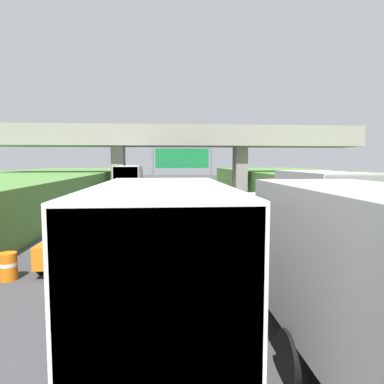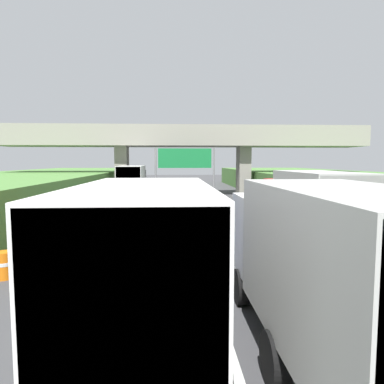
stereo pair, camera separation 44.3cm
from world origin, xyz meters
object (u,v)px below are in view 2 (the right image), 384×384
Objects in this scene: truck_blue at (148,255)px; construction_barrel_3 at (78,221)px; overhead_highway_sign at (185,162)px; truck_white at (324,265)px; car_orange at (72,240)px; construction_barrel_4 at (96,210)px; construction_barrel_2 at (55,237)px; truck_red at (310,206)px; construction_barrel_5 at (108,203)px; truck_black at (133,181)px; construction_barrel_1 at (4,265)px.

construction_barrel_3 is at bearing 111.23° from truck_blue.
overhead_highway_sign is 0.81× the size of truck_blue.
car_orange is at bearing 133.55° from truck_white.
construction_barrel_4 is at bearing 114.55° from truck_white.
construction_barrel_4 is (-0.01, 8.41, 0.00)m from construction_barrel_2.
car_orange is (-6.69, 7.03, -1.08)m from truck_white.
truck_red is 17.74m from construction_barrel_5.
truck_blue reaches higher than car_orange.
car_orange is at bearing -76.40° from construction_barrel_3.
truck_black and truck_red have the same top height.
truck_white reaches higher than car_orange.
truck_blue reaches higher than construction_barrel_1.
construction_barrel_2 and construction_barrel_4 have the same top height.
construction_barrel_5 is at bearing 89.86° from construction_barrel_2.
car_orange is at bearing -89.56° from truck_black.
construction_barrel_1 is 1.00× the size of construction_barrel_3.
construction_barrel_1 is 1.00× the size of construction_barrel_5.
construction_barrel_3 is at bearing 121.28° from truck_white.
truck_red is at bearing 49.55° from truck_blue.
construction_barrel_3 is (-11.46, 5.20, -1.47)m from truck_red.
construction_barrel_2 is at bearing -89.91° from construction_barrel_4.
truck_black is 8.11× the size of construction_barrel_1.
overhead_highway_sign is at bearing 104.30° from truck_red.
truck_black reaches higher than construction_barrel_3.
construction_barrel_2 is at bearing -93.87° from truck_black.
overhead_highway_sign is 6.53× the size of construction_barrel_1.
overhead_highway_sign is 5.64m from truck_black.
construction_barrel_4 is (0.14, 4.20, 0.00)m from construction_barrel_3.
construction_barrel_1 is (-1.68, -1.80, -0.40)m from car_orange.
truck_black is 19.06m from construction_barrel_2.
construction_barrel_1 and construction_barrel_4 have the same top height.
truck_black is 27.79m from truck_blue.
truck_red reaches higher than construction_barrel_2.
car_orange is at bearing 46.97° from construction_barrel_1.
construction_barrel_5 is at bearing 95.40° from car_orange.
truck_white is (1.65, -27.36, -1.91)m from overhead_highway_sign.
truck_red is at bearing -5.04° from construction_barrel_2.
truck_white is 1.00× the size of truck_red.
truck_black is 1.78× the size of car_orange.
car_orange is 10.91m from construction_barrel_4.
truck_blue is 6.87m from construction_barrel_1.
truck_white is at bearing -86.55° from overhead_highway_sign.
overhead_highway_sign is at bearing -11.24° from truck_black.
construction_barrel_1 is at bearing -90.91° from construction_barrel_5.
construction_barrel_2 is at bearing -109.89° from overhead_highway_sign.
construction_barrel_2 is (0.24, 4.20, 0.00)m from construction_barrel_1.
truck_blue and truck_red have the same top height.
construction_barrel_1 and construction_barrel_2 have the same top height.
car_orange is at bearing -82.30° from construction_barrel_4.
truck_red is 14.79m from construction_barrel_4.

